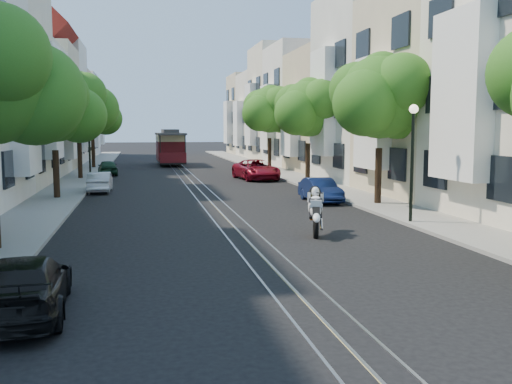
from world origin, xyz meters
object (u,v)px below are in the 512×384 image
tree_w_b (55,108)px  tree_w_c (79,104)px  sportbike_rider (315,208)px  tree_e_b (382,99)px  lamp_west (89,138)px  lamp_east (413,145)px  cable_car (170,146)px  tree_e_d (270,111)px  parked_car_w_far (108,168)px  parked_car_w_mid (100,182)px  parked_car_w_near (23,286)px  tree_e_c (309,110)px  parked_car_e_far (256,170)px  parked_car_e_mid (320,190)px  tree_w_d (93,115)px

tree_w_b → tree_w_c: tree_w_c is taller
sportbike_rider → tree_e_b: bearing=66.7°
lamp_west → tree_e_b: bearing=-43.8°
tree_w_b → sportbike_rider: tree_w_b is taller
tree_w_b → lamp_east: tree_w_b is taller
lamp_west → cable_car: bearing=71.3°
lamp_west → lamp_east: bearing=-55.0°
tree_w_c → lamp_east: (13.44, -20.98, -2.22)m
tree_e_d → parked_car_w_far: bearing=-168.7°
tree_e_d → parked_car_w_mid: (-12.64, -14.00, -4.32)m
parked_car_w_near → tree_e_c: bearing=-121.4°
tree_e_b → sportbike_rider: tree_e_b is taller
cable_car → parked_car_e_far: 17.12m
tree_e_b → sportbike_rider: (-4.92, -6.20, -3.85)m
parked_car_e_far → parked_car_w_near: parked_car_e_far is taller
parked_car_e_far → tree_e_c: bearing=-50.6°
tree_w_b → parked_car_w_far: tree_w_b is taller
tree_e_d → parked_car_e_mid: bearing=-96.2°
tree_w_d → parked_car_w_far: (1.54, -7.57, -4.04)m
tree_e_b → parked_car_e_far: (-2.86, 13.76, -4.06)m
tree_e_c → tree_e_d: bearing=90.0°
tree_w_d → lamp_west: (0.84, -13.98, -1.75)m
parked_car_w_mid → tree_w_d: bearing=-84.3°
tree_e_b → parked_car_w_far: 23.67m
lamp_east → parked_car_w_far: (-11.90, 24.41, -2.28)m
tree_w_b → parked_car_e_mid: tree_w_b is taller
sportbike_rider → parked_car_e_mid: size_ratio=0.58×
tree_e_d → sportbike_rider: tree_e_d is taller
tree_e_d → cable_car: size_ratio=0.86×
tree_e_b → parked_car_w_mid: (-12.64, 8.00, -4.18)m
tree_w_b → lamp_east: bearing=-36.6°
tree_e_d → tree_e_b: bearing=-90.0°
lamp_east → sportbike_rider: (-3.96, -1.23, -1.96)m
parked_car_w_mid → tree_e_d: bearing=-131.7°
sportbike_rider → parked_car_w_mid: sportbike_rider is taller
parked_car_e_far → parked_car_w_near: bearing=-116.7°
tree_e_b → parked_car_w_near: (-12.59, -12.87, -4.17)m
tree_w_b → tree_e_c: bearing=22.6°
tree_e_b → parked_car_w_mid: size_ratio=1.99×
lamp_east → tree_e_d: bearing=88.0°
tree_e_c → parked_car_e_far: (-2.86, 2.76, -3.92)m
parked_car_w_mid → tree_w_b: bearing=59.9°
tree_e_b → tree_e_c: bearing=90.0°
parked_car_e_mid → parked_car_e_far: 12.05m
cable_car → parked_car_w_far: 11.92m
tree_e_d → cable_car: bearing=133.7°
parked_car_e_far → parked_car_w_far: bearing=143.8°
tree_w_d → lamp_east: size_ratio=1.57×
sportbike_rider → cable_car: cable_car is taller
sportbike_rider → parked_car_w_mid: size_ratio=0.59×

